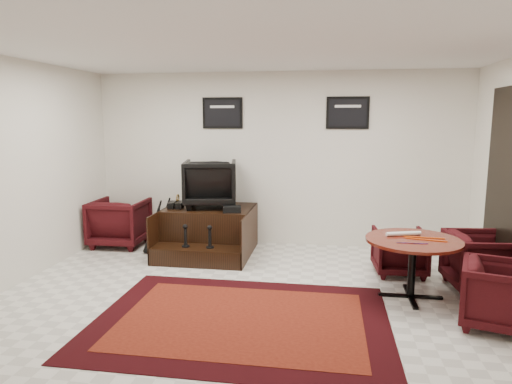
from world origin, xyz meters
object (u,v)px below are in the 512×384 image
shine_podium (209,232)px  armchair_side (120,220)px  shine_chair (210,181)px  table_chair_back (400,249)px  meeting_table (413,246)px  table_chair_window (482,259)px  table_chair_corner (501,292)px

shine_podium → armchair_side: 1.55m
shine_chair → table_chair_back: shine_chair is taller
shine_podium → table_chair_back: bearing=-11.4°
armchair_side → meeting_table: size_ratio=0.79×
shine_podium → table_chair_back: size_ratio=2.07×
shine_podium → meeting_table: meeting_table is taller
shine_podium → meeting_table: bearing=-26.7°
shine_chair → table_chair_window: shine_chair is taller
shine_chair → armchair_side: size_ratio=0.96×
shine_podium → table_chair_back: (2.78, -0.56, 0.01)m
armchair_side → table_chair_corner: armchair_side is taller
meeting_table → table_chair_back: meeting_table is taller
shine_podium → table_chair_corner: table_chair_corner is taller
table_chair_window → shine_chair: bearing=67.0°
armchair_side → meeting_table: bearing=159.1°
table_chair_back → shine_podium: bearing=-15.2°
shine_chair → table_chair_corner: (3.53, -2.20, -0.74)m
shine_chair → table_chair_window: (3.68, -1.15, -0.72)m
table_chair_window → table_chair_corner: (-0.15, -1.06, -0.02)m
armchair_side → table_chair_window: bearing=166.3°
table_chair_window → meeting_table: bearing=108.5°
table_chair_back → table_chair_corner: bearing=112.8°
table_chair_back → table_chair_corner: table_chair_corner is taller
shine_podium → shine_chair: bearing=90.0°
armchair_side → table_chair_window: armchair_side is taller
table_chair_back → table_chair_window: bearing=149.8°
shine_podium → meeting_table: (2.79, -1.40, 0.29)m
table_chair_corner → meeting_table: bearing=65.1°
table_chair_window → table_chair_back: bearing=58.0°
meeting_table → shine_podium: bearing=153.3°
shine_chair → table_chair_window: bearing=151.5°
shine_chair → meeting_table: shine_chair is taller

